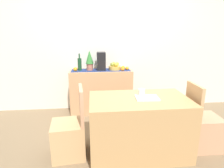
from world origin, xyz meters
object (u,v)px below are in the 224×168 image
Objects in this scene: coffee_cup at (141,93)px; chair_near_window at (70,136)px; dining_table at (139,125)px; chair_by_corner at (202,129)px; wine_bottle at (80,64)px; open_book at (147,98)px; fruit_bowl at (115,68)px; sideboard_console at (101,91)px; coffee_maker at (101,61)px; potted_plant at (90,60)px.

coffee_cup is 0.12× the size of chair_near_window.
chair_by_corner reaches higher than dining_table.
wine_bottle is 0.35× the size of chair_near_window.
open_book is 0.09m from coffee_cup.
chair_near_window is 1.77m from chair_by_corner.
coffee_cup is (0.19, -1.32, -0.08)m from fruit_bowl.
dining_table is at bearing -83.52° from fruit_bowl.
wine_bottle is at bearing 180.00° from fruit_bowl.
dining_table is at bearing -59.26° from wine_bottle.
sideboard_console is 0.59m from coffee_maker.
coffee_maker is (-0.25, 0.00, 0.13)m from fruit_bowl.
potted_plant is 1.35× the size of open_book.
chair_near_window is (-0.73, -1.36, -0.61)m from fruit_bowl.
potted_plant reaches higher than chair_by_corner.
wine_bottle is at bearing 86.91° from chair_near_window.
coffee_maker is 1.48m from open_book.
chair_near_window is at bearing 179.96° from chair_by_corner.
dining_table is 0.39m from open_book.
coffee_maker is (0.01, 0.00, 0.59)m from sideboard_console.
fruit_bowl is at bearing 0.00° from potted_plant.
potted_plant is 0.42× the size of chair_by_corner.
sideboard_console is at bearing 107.08° from dining_table.
dining_table is at bearing 177.49° from open_book.
potted_plant reaches higher than open_book.
chair_by_corner reaches higher than sideboard_console.
chair_by_corner reaches higher than open_book.
open_book is at bearing -79.86° from fruit_bowl.
coffee_maker is 0.38× the size of chair_by_corner.
coffee_maker reaches higher than dining_table.
coffee_cup is (0.66, -1.32, -0.25)m from potted_plant.
potted_plant is (-0.21, 0.00, 0.62)m from sideboard_console.
fruit_bowl is at bearing 98.03° from coffee_cup.
chair_near_window is (-0.26, -1.36, -0.77)m from potted_plant.
wine_bottle is 1.69m from dining_table.
coffee_cup reaches higher than open_book.
potted_plant is (-0.47, 0.00, 0.16)m from fruit_bowl.
potted_plant reaches higher than fruit_bowl.
sideboard_console is at bearing 0.00° from wine_bottle.
open_book is (0.90, -1.37, -0.21)m from wine_bottle.
sideboard_console is 5.16× the size of fruit_bowl.
coffee_cup is at bearing -71.53° from coffee_maker.
fruit_bowl is 1.82m from chair_by_corner.
wine_bottle is 1.65m from open_book.
coffee_maker is at bearing 133.52° from chair_by_corner.
dining_table is (0.62, -1.36, -0.67)m from potted_plant.
fruit_bowl is 0.81× the size of open_book.
coffee_maker is at bearing 113.72° from open_book.
wine_bottle is (-0.39, 0.00, 0.54)m from sideboard_console.
chair_near_window is (-0.97, 0.01, -0.48)m from open_book.
chair_by_corner is at bearing -42.09° from potted_plant.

